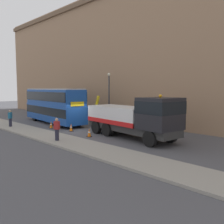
{
  "coord_description": "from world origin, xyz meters",
  "views": [
    {
      "loc": [
        18.95,
        -14.52,
        4.1
      ],
      "look_at": [
        3.36,
        0.59,
        2.0
      ],
      "focal_mm": 39.47,
      "sensor_mm": 36.0,
      "label": 1
    }
  ],
  "objects_px": {
    "pedestrian_onlooker": "(10,118)",
    "pedestrian_bystander": "(57,130)",
    "traffic_cone_midway": "(71,128)",
    "street_lamp": "(109,94)",
    "double_decker_bus": "(54,104)",
    "traffic_cone_near_bus": "(51,125)",
    "traffic_cone_near_truck": "(89,133)",
    "recovery_tow_truck": "(134,117)"
  },
  "relations": [
    {
      "from": "recovery_tow_truck",
      "to": "double_decker_bus",
      "type": "xyz_separation_m",
      "value": [
        -12.47,
        0.05,
        0.47
      ]
    },
    {
      "from": "recovery_tow_truck",
      "to": "double_decker_bus",
      "type": "height_order",
      "value": "double_decker_bus"
    },
    {
      "from": "traffic_cone_midway",
      "to": "traffic_cone_near_truck",
      "type": "bearing_deg",
      "value": -7.61
    },
    {
      "from": "recovery_tow_truck",
      "to": "street_lamp",
      "type": "bearing_deg",
      "value": 156.38
    },
    {
      "from": "double_decker_bus",
      "to": "pedestrian_bystander",
      "type": "bearing_deg",
      "value": -23.73
    },
    {
      "from": "pedestrian_bystander",
      "to": "traffic_cone_midway",
      "type": "distance_m",
      "value": 4.89
    },
    {
      "from": "pedestrian_bystander",
      "to": "recovery_tow_truck",
      "type": "bearing_deg",
      "value": -59.01
    },
    {
      "from": "double_decker_bus",
      "to": "pedestrian_bystander",
      "type": "height_order",
      "value": "double_decker_bus"
    },
    {
      "from": "pedestrian_bystander",
      "to": "street_lamp",
      "type": "relative_size",
      "value": 0.29
    },
    {
      "from": "traffic_cone_midway",
      "to": "street_lamp",
      "type": "distance_m",
      "value": 6.7
    },
    {
      "from": "recovery_tow_truck",
      "to": "traffic_cone_midway",
      "type": "distance_m",
      "value": 6.81
    },
    {
      "from": "pedestrian_bystander",
      "to": "traffic_cone_near_bus",
      "type": "bearing_deg",
      "value": 35.28
    },
    {
      "from": "traffic_cone_near_bus",
      "to": "traffic_cone_near_truck",
      "type": "distance_m",
      "value": 6.3
    },
    {
      "from": "pedestrian_onlooker",
      "to": "traffic_cone_near_truck",
      "type": "height_order",
      "value": "pedestrian_onlooker"
    },
    {
      "from": "traffic_cone_near_truck",
      "to": "street_lamp",
      "type": "height_order",
      "value": "street_lamp"
    },
    {
      "from": "pedestrian_bystander",
      "to": "traffic_cone_midway",
      "type": "bearing_deg",
      "value": 14.76
    },
    {
      "from": "traffic_cone_near_truck",
      "to": "traffic_cone_near_bus",
      "type": "bearing_deg",
      "value": 179.62
    },
    {
      "from": "pedestrian_onlooker",
      "to": "street_lamp",
      "type": "height_order",
      "value": "street_lamp"
    },
    {
      "from": "traffic_cone_midway",
      "to": "double_decker_bus",
      "type": "bearing_deg",
      "value": 163.83
    },
    {
      "from": "traffic_cone_near_bus",
      "to": "street_lamp",
      "type": "height_order",
      "value": "street_lamp"
    },
    {
      "from": "traffic_cone_midway",
      "to": "traffic_cone_near_bus",
      "type": "bearing_deg",
      "value": -172.37
    },
    {
      "from": "pedestrian_onlooker",
      "to": "traffic_cone_midway",
      "type": "bearing_deg",
      "value": -9.04
    },
    {
      "from": "traffic_cone_midway",
      "to": "traffic_cone_near_truck",
      "type": "xyz_separation_m",
      "value": [
        3.31,
        -0.44,
        0.0
      ]
    },
    {
      "from": "double_decker_bus",
      "to": "traffic_cone_near_bus",
      "type": "bearing_deg",
      "value": -29.36
    },
    {
      "from": "traffic_cone_near_bus",
      "to": "recovery_tow_truck",
      "type": "bearing_deg",
      "value": 12.54
    },
    {
      "from": "double_decker_bus",
      "to": "traffic_cone_midway",
      "type": "relative_size",
      "value": 15.55
    },
    {
      "from": "recovery_tow_truck",
      "to": "double_decker_bus",
      "type": "bearing_deg",
      "value": -174.32
    },
    {
      "from": "pedestrian_bystander",
      "to": "traffic_cone_near_truck",
      "type": "bearing_deg",
      "value": -28.4
    },
    {
      "from": "pedestrian_onlooker",
      "to": "pedestrian_bystander",
      "type": "bearing_deg",
      "value": -39.3
    },
    {
      "from": "pedestrian_bystander",
      "to": "traffic_cone_midway",
      "type": "relative_size",
      "value": 2.38
    },
    {
      "from": "double_decker_bus",
      "to": "traffic_cone_midway",
      "type": "xyz_separation_m",
      "value": [
        6.03,
        -1.75,
        -1.89
      ]
    },
    {
      "from": "double_decker_bus",
      "to": "pedestrian_onlooker",
      "type": "height_order",
      "value": "double_decker_bus"
    },
    {
      "from": "pedestrian_onlooker",
      "to": "traffic_cone_midway",
      "type": "xyz_separation_m",
      "value": [
        6.04,
        3.36,
        -0.64
      ]
    },
    {
      "from": "traffic_cone_midway",
      "to": "street_lamp",
      "type": "bearing_deg",
      "value": 98.78
    },
    {
      "from": "traffic_cone_near_truck",
      "to": "street_lamp",
      "type": "distance_m",
      "value": 8.2
    },
    {
      "from": "recovery_tow_truck",
      "to": "pedestrian_onlooker",
      "type": "xyz_separation_m",
      "value": [
        -12.49,
        -5.06,
        -0.77
      ]
    },
    {
      "from": "traffic_cone_midway",
      "to": "traffic_cone_near_truck",
      "type": "height_order",
      "value": "same"
    },
    {
      "from": "recovery_tow_truck",
      "to": "traffic_cone_near_truck",
      "type": "distance_m",
      "value": 4.05
    },
    {
      "from": "double_decker_bus",
      "to": "traffic_cone_near_bus",
      "type": "relative_size",
      "value": 15.55
    },
    {
      "from": "traffic_cone_near_bus",
      "to": "traffic_cone_near_truck",
      "type": "bearing_deg",
      "value": -0.38
    },
    {
      "from": "recovery_tow_truck",
      "to": "pedestrian_bystander",
      "type": "distance_m",
      "value": 6.17
    },
    {
      "from": "double_decker_bus",
      "to": "traffic_cone_near_truck",
      "type": "xyz_separation_m",
      "value": [
        9.34,
        -2.19,
        -1.89
      ]
    }
  ]
}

